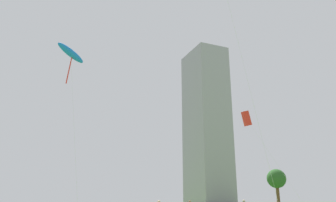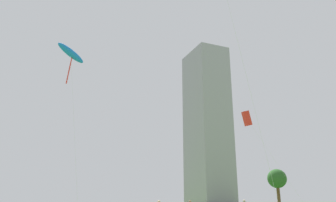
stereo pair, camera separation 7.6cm
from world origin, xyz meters
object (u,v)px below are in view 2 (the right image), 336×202
at_px(kite_flying_0, 71,53).
at_px(kite_flying_2, 247,118).
at_px(park_tree_0, 277,179).
at_px(distant_highrise_0, 207,123).

relative_size(kite_flying_0, kite_flying_2, 1.16).
height_order(kite_flying_2, park_tree_0, kite_flying_2).
relative_size(kite_flying_2, distant_highrise_0, 0.20).
distance_m(kite_flying_0, park_tree_0, 41.38).
height_order(park_tree_0, distant_highrise_0, distant_highrise_0).
xyz_separation_m(kite_flying_0, distant_highrise_0, (42.13, 113.93, 20.27)).
relative_size(kite_flying_0, distant_highrise_0, 0.23).
height_order(kite_flying_0, distant_highrise_0, distant_highrise_0).
xyz_separation_m(kite_flying_0, kite_flying_2, (22.70, 13.82, -2.45)).
distance_m(kite_flying_0, kite_flying_2, 26.69).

